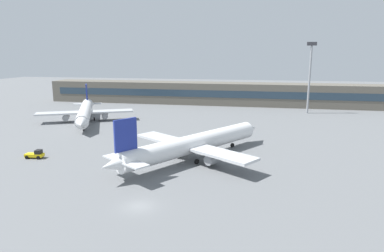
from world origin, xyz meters
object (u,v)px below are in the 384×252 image
at_px(airplane_near, 195,143).
at_px(airplane_mid, 85,112).
at_px(floodlight_tower_west, 310,73).
at_px(baggage_tug_yellow, 36,154).

relative_size(airplane_near, airplane_mid, 0.94).
distance_m(airplane_near, airplane_mid, 50.46).
bearing_deg(floodlight_tower_west, airplane_mid, -156.46).
bearing_deg(airplane_mid, airplane_near, -36.87).
bearing_deg(floodlight_tower_west, airplane_near, -115.76).
bearing_deg(airplane_near, floodlight_tower_west, 64.24).
relative_size(airplane_mid, baggage_tug_yellow, 10.46).
height_order(airplane_near, airplane_mid, airplane_near).
height_order(airplane_mid, floodlight_tower_west, floodlight_tower_west).
height_order(airplane_mid, baggage_tug_yellow, airplane_mid).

